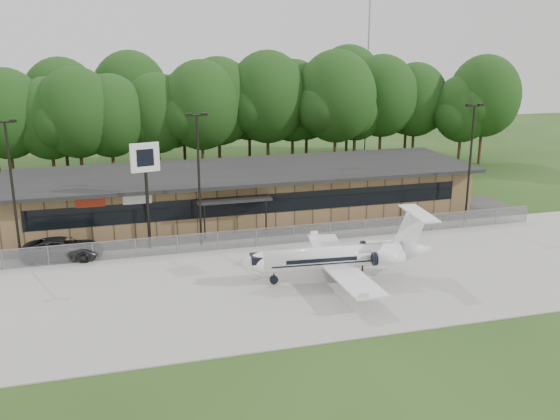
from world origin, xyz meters
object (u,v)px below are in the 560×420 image
object	(u,v)px
business_jet	(340,258)
suv	(63,249)
terminal	(243,192)
pole_sign	(145,169)

from	to	relation	value
business_jet	suv	size ratio (longest dim) A/B	2.36
terminal	suv	xyz separation A→B (m)	(-15.09, -7.65, -1.39)
suv	business_jet	bearing A→B (deg)	-109.01
suv	pole_sign	bearing A→B (deg)	-76.99
business_jet	suv	world-z (taller)	business_jet
terminal	suv	distance (m)	16.97
business_jet	suv	xyz separation A→B (m)	(-17.85, 9.25, -0.82)
terminal	pole_sign	size ratio (longest dim) A/B	5.03
business_jet	suv	distance (m)	20.12
pole_sign	business_jet	bearing A→B (deg)	-51.21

